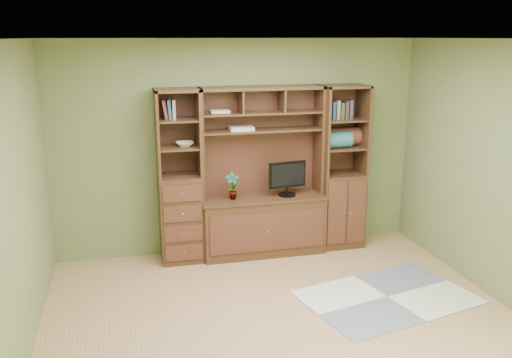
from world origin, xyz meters
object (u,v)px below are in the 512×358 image
object	(u,v)px
monitor	(287,172)
center_hutch	(263,173)
left_tower	(180,177)
right_tower	(341,167)

from	to	relation	value
monitor	center_hutch	bearing A→B (deg)	165.18
left_tower	right_tower	xyz separation A→B (m)	(2.02, 0.00, 0.00)
center_hutch	right_tower	distance (m)	1.03
center_hutch	left_tower	xyz separation A→B (m)	(-1.00, 0.04, 0.00)
left_tower	monitor	xyz separation A→B (m)	(1.29, -0.07, -0.00)
right_tower	monitor	bearing A→B (deg)	-174.14
left_tower	center_hutch	bearing A→B (deg)	-2.29
center_hutch	monitor	distance (m)	0.30
center_hutch	left_tower	world-z (taller)	same
left_tower	monitor	world-z (taller)	left_tower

